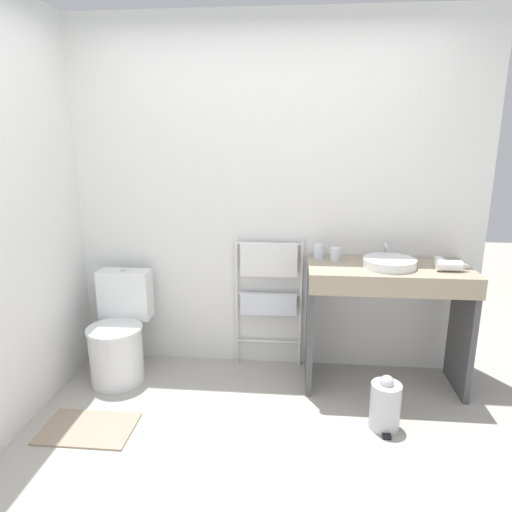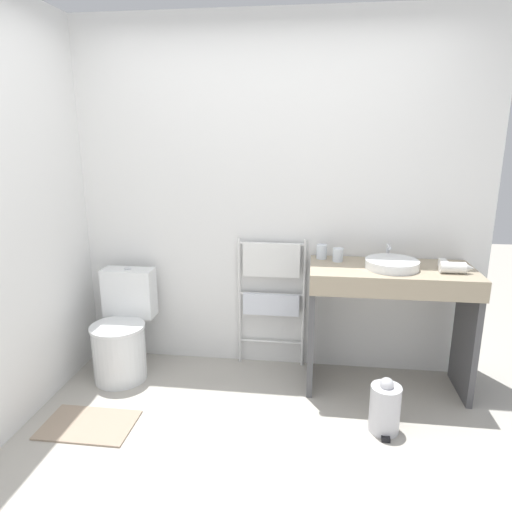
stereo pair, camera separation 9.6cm
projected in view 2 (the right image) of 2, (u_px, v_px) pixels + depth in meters
The scene contains 13 objects.
ground_plane at pixel (241, 499), 2.26m from camera, with size 12.00×12.00×0.00m, color #A8A399.
wall_back at pixel (272, 200), 3.38m from camera, with size 3.12×0.12×2.58m, color white.
wall_side at pixel (18, 212), 2.81m from camera, with size 0.12×2.15×2.58m, color white.
toilet at pixel (122, 335), 3.38m from camera, with size 0.39×0.53×0.78m.
towel_radiator at pixel (271, 283), 3.43m from camera, with size 0.52×0.06×1.01m.
vanity_counter at pixel (389, 307), 3.12m from camera, with size 1.09×0.52×0.89m.
sink_basin at pixel (392, 264), 3.03m from camera, with size 0.35×0.35×0.06m.
faucet at pixel (388, 250), 3.20m from camera, with size 0.02×0.10×0.12m.
cup_near_wall at pixel (322, 252), 3.27m from camera, with size 0.07×0.07×0.10m.
cup_near_edge at pixel (338, 255), 3.20m from camera, with size 0.07×0.07×0.09m.
hair_dryer at pixel (454, 267), 2.93m from camera, with size 0.21×0.18×0.07m.
trash_bin at pixel (385, 407), 2.75m from camera, with size 0.18×0.22×0.35m.
bath_mat at pixel (89, 425), 2.83m from camera, with size 0.56×0.36×0.01m, color gray.
Camera 2 is at (0.31, -1.85, 1.74)m, focal length 32.00 mm.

